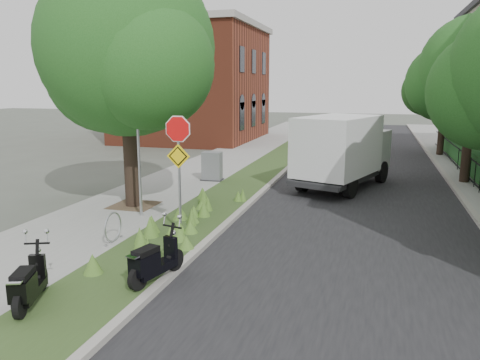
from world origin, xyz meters
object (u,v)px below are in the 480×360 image
(box_truck, at_px, (343,148))
(utility_cabinet, at_px, (212,167))
(sign_assembly, at_px, (178,150))
(scooter_far, at_px, (151,265))
(scooter_near, at_px, (27,288))

(box_truck, relative_size, utility_cabinet, 4.87)
(sign_assembly, bearing_deg, box_truck, 63.61)
(sign_assembly, distance_m, scooter_far, 3.74)
(sign_assembly, relative_size, box_truck, 0.57)
(sign_assembly, height_order, utility_cabinet, sign_assembly)
(scooter_near, height_order, scooter_far, scooter_far)
(scooter_near, bearing_deg, box_truck, 69.64)
(box_truck, bearing_deg, sign_assembly, -116.39)
(box_truck, bearing_deg, utility_cabinet, -174.47)
(scooter_near, relative_size, scooter_far, 0.95)
(sign_assembly, relative_size, utility_cabinet, 2.75)
(scooter_near, relative_size, box_truck, 0.26)
(box_truck, distance_m, utility_cabinet, 5.31)
(utility_cabinet, bearing_deg, scooter_far, -77.07)
(scooter_far, bearing_deg, sign_assembly, 103.41)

